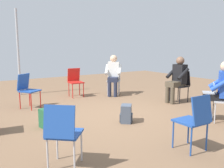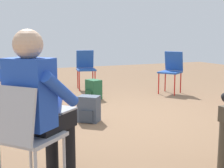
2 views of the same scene
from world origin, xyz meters
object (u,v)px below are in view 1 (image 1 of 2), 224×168
at_px(person_in_white, 113,73).
at_px(backpack_near_laptop_user, 48,119).
at_px(person_in_black, 177,77).
at_px(person_with_laptop, 220,88).
at_px(chair_southwest, 114,79).
at_px(chair_northeast, 63,131).
at_px(chair_north, 195,119).
at_px(chair_south, 75,80).
at_px(chair_west, 181,84).
at_px(chair_southeast, 27,88).
at_px(backpack_by_empty_chair, 126,115).

height_order(person_in_white, backpack_near_laptop_user, person_in_white).
bearing_deg(person_in_black, person_with_laptop, 158.49).
bearing_deg(chair_southwest, person_in_black, 151.99).
bearing_deg(person_in_black, chair_northeast, 112.51).
xyz_separation_m(chair_north, chair_south, (-0.22, -4.58, 0.00)).
relative_size(chair_southwest, chair_northeast, 1.00).
bearing_deg(chair_north, person_with_laptop, 23.74).
bearing_deg(chair_southwest, chair_south, 22.46).
bearing_deg(chair_west, person_in_black, 90.00).
bearing_deg(chair_southeast, person_in_black, 121.81).
distance_m(chair_north, person_in_white, 4.30).
bearing_deg(person_with_laptop, chair_southeast, 91.99).
bearing_deg(chair_south, chair_northeast, 68.52).
xyz_separation_m(person_in_white, backpack_by_empty_chair, (1.30, 2.45, -0.54)).
bearing_deg(person_in_white, person_with_laptop, 134.12).
bearing_deg(person_in_white, chair_southwest, -90.00).
relative_size(person_with_laptop, person_in_white, 1.00).
height_order(chair_southeast, backpack_near_laptop_user, chair_southeast).
bearing_deg(chair_north, person_in_white, 73.09).
xyz_separation_m(person_with_laptop, backpack_near_laptop_user, (3.03, -1.56, -0.53)).
relative_size(chair_west, person_in_black, 0.69).
bearing_deg(backpack_by_empty_chair, chair_west, -163.65).
bearing_deg(chair_south, person_in_white, 161.13).
relative_size(chair_northeast, person_with_laptop, 0.69).
distance_m(chair_southwest, backpack_near_laptop_user, 3.47).
relative_size(chair_northeast, person_in_white, 0.69).
bearing_deg(chair_west, chair_southeast, 65.47).
height_order(person_in_black, backpack_near_laptop_user, person_in_black).
height_order(chair_southwest, person_with_laptop, person_with_laptop).
xyz_separation_m(chair_south, person_with_laptop, (-1.38, 3.89, 0.20)).
distance_m(chair_southwest, chair_north, 4.45).
height_order(person_in_white, person_in_black, same).
height_order(chair_west, person_in_white, person_in_white).
xyz_separation_m(chair_west, backpack_near_laptop_user, (3.80, 0.11, -0.34)).
relative_size(chair_west, backpack_near_laptop_user, 2.36).
distance_m(chair_south, backpack_by_empty_chair, 2.96).
xyz_separation_m(chair_west, person_in_white, (1.07, -1.75, 0.20)).
bearing_deg(chair_south, chair_north, 92.44).
height_order(chair_northeast, chair_south, same).
bearing_deg(backpack_by_empty_chair, chair_north, 90.49).
height_order(person_in_white, backpack_by_empty_chair, person_in_white).
height_order(chair_southeast, person_with_laptop, person_with_laptop).
bearing_deg(backpack_near_laptop_user, chair_southeast, -92.40).
relative_size(chair_northeast, backpack_by_empty_chair, 2.36).
distance_m(chair_north, person_in_black, 3.22).
bearing_deg(person_in_black, chair_south, 39.78).
distance_m(chair_west, backpack_near_laptop_user, 3.81).
height_order(chair_southeast, person_in_white, person_in_white).
distance_m(chair_south, backpack_near_laptop_user, 2.88).
relative_size(chair_southeast, chair_northeast, 1.00).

